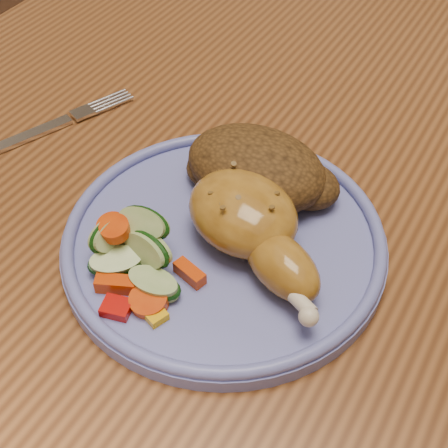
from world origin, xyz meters
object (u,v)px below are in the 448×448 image
(dining_table, at_px, (301,257))
(fork, at_px, (41,130))
(plate, at_px, (224,243))
(chair_far, at_px, (447,86))

(dining_table, height_order, fork, fork)
(dining_table, relative_size, plate, 5.60)
(dining_table, bearing_deg, chair_far, 90.00)
(plate, bearing_deg, fork, 170.66)
(chair_far, height_order, fork, chair_far)
(chair_far, bearing_deg, fork, -110.47)
(chair_far, xyz_separation_m, fork, (-0.25, -0.68, 0.26))
(fork, bearing_deg, dining_table, 11.86)
(dining_table, relative_size, chair_far, 1.54)
(plate, distance_m, fork, 0.22)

